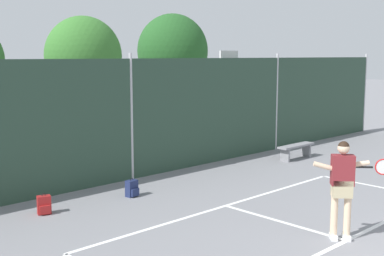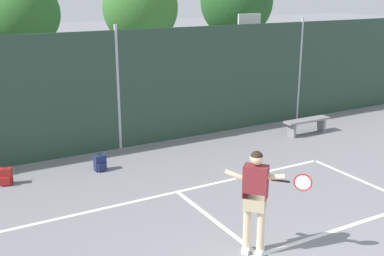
% 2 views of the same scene
% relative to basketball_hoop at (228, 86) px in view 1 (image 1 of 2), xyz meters
% --- Properties ---
extents(chainlink_fence, '(26.09, 0.09, 3.46)m').
position_rel_basketball_hoop_xyz_m(chainlink_fence, '(-5.16, -1.15, -0.66)').
color(chainlink_fence, '#284233').
rests_on(chainlink_fence, ground).
extents(basketball_hoop, '(0.90, 0.67, 3.55)m').
position_rel_basketball_hoop_xyz_m(basketball_hoop, '(0.00, 0.00, 0.00)').
color(basketball_hoop, '#284CB2').
rests_on(basketball_hoop, ground).
extents(tennis_player, '(1.08, 1.03, 1.85)m').
position_rel_basketball_hoop_xyz_m(tennis_player, '(-5.19, -7.56, -1.20)').
color(tennis_player, silver).
rests_on(tennis_player, ground).
extents(backpack_red, '(0.32, 0.31, 0.46)m').
position_rel_basketball_hoop_xyz_m(backpack_red, '(-8.43, -2.35, -2.12)').
color(backpack_red, maroon).
rests_on(backpack_red, ground).
extents(backpack_navy, '(0.30, 0.27, 0.46)m').
position_rel_basketball_hoop_xyz_m(backpack_navy, '(-6.23, -2.56, -2.12)').
color(backpack_navy, navy).
rests_on(backpack_navy, ground).
extents(courtside_bench, '(1.60, 0.36, 0.48)m').
position_rel_basketball_hoop_xyz_m(courtside_bench, '(0.38, -2.71, -1.95)').
color(courtside_bench, gray).
rests_on(courtside_bench, ground).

